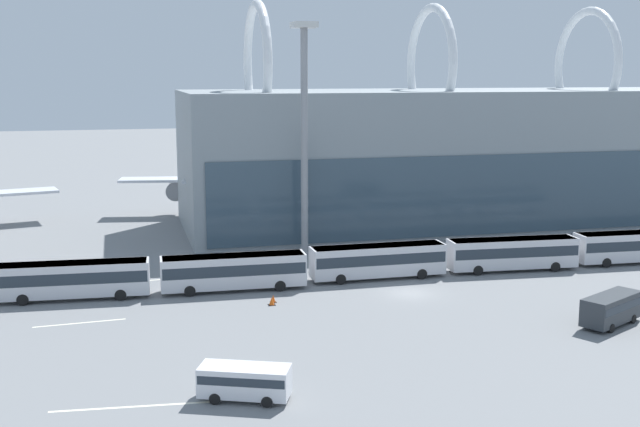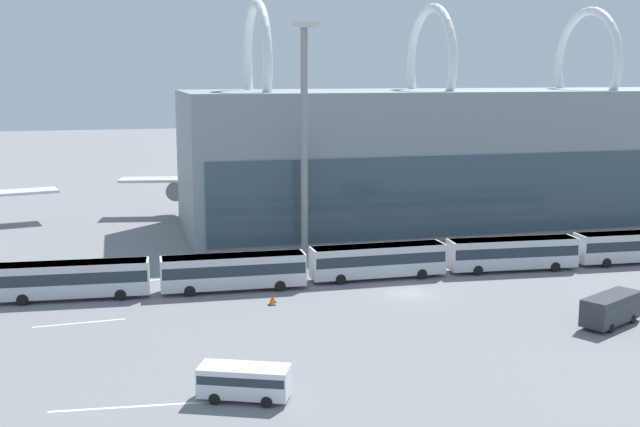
# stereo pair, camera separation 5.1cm
# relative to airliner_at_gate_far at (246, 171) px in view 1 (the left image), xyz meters

# --- Properties ---
(ground_plane) EXTENTS (440.00, 440.00, 0.00)m
(ground_plane) POSITION_rel_airliner_at_gate_far_xyz_m (7.50, -45.31, -5.91)
(ground_plane) COLOR slate
(airliner_at_gate_far) EXTENTS (34.80, 39.31, 13.93)m
(airliner_at_gate_far) POSITION_rel_airliner_at_gate_far_xyz_m (0.00, 0.00, 0.00)
(airliner_at_gate_far) COLOR silver
(airliner_at_gate_far) RESTS_ON ground_plane
(airliner_parked_remote) EXTENTS (36.79, 35.15, 13.56)m
(airliner_parked_remote) POSITION_rel_airliner_at_gate_far_xyz_m (46.83, 6.14, -1.25)
(airliner_parked_remote) COLOR silver
(airliner_parked_remote) RESTS_ON ground_plane
(shuttle_bus_1) EXTENTS (13.20, 3.44, 3.26)m
(shuttle_bus_1) POSITION_rel_airliner_at_gate_far_xyz_m (-21.71, -39.81, -3.99)
(shuttle_bus_1) COLOR silver
(shuttle_bus_1) RESTS_ON ground_plane
(shuttle_bus_2) EXTENTS (13.14, 3.04, 3.26)m
(shuttle_bus_2) POSITION_rel_airliner_at_gate_far_xyz_m (-7.71, -40.43, -3.99)
(shuttle_bus_2) COLOR silver
(shuttle_bus_2) RESTS_ON ground_plane
(shuttle_bus_3) EXTENTS (13.06, 2.70, 3.26)m
(shuttle_bus_3) POSITION_rel_airliner_at_gate_far_xyz_m (6.29, -39.68, -3.99)
(shuttle_bus_3) COLOR silver
(shuttle_bus_3) RESTS_ON ground_plane
(shuttle_bus_4) EXTENTS (13.21, 3.51, 3.26)m
(shuttle_bus_4) POSITION_rel_airliner_at_gate_far_xyz_m (20.30, -39.98, -3.99)
(shuttle_bus_4) COLOR silver
(shuttle_bus_4) RESTS_ON ground_plane
(shuttle_bus_5) EXTENTS (13.17, 3.23, 3.26)m
(shuttle_bus_5) POSITION_rel_airliner_at_gate_far_xyz_m (34.30, -40.19, -3.99)
(shuttle_bus_5) COLOR silver
(shuttle_bus_5) RESTS_ON ground_plane
(service_van_foreground) EXTENTS (6.27, 4.68, 2.42)m
(service_van_foreground) POSITION_rel_airliner_at_gate_far_xyz_m (19.52, -57.79, -4.49)
(service_van_foreground) COLOR #2D3338
(service_van_foreground) RESTS_ON ground_plane
(service_van_crossing) EXTENTS (5.88, 4.05, 2.10)m
(service_van_crossing) POSITION_rel_airliner_at_gate_far_xyz_m (-10.63, -65.10, -4.66)
(service_van_crossing) COLOR silver
(service_van_crossing) RESTS_ON ground_plane
(floodlight_mast) EXTENTS (2.53, 2.53, 24.76)m
(floodlight_mast) POSITION_rel_airliner_at_gate_far_xyz_m (2.03, -27.16, 8.93)
(floodlight_mast) COLOR gray
(floodlight_mast) RESTS_ON ground_plane
(lane_stripe_0) EXTENTS (7.59, 0.74, 0.01)m
(lane_stripe_0) POSITION_rel_airliner_at_gate_far_xyz_m (-12.15, -34.77, -5.91)
(lane_stripe_0) COLOR silver
(lane_stripe_0) RESTS_ON ground_plane
(lane_stripe_1) EXTENTS (9.91, 1.19, 0.01)m
(lane_stripe_1) POSITION_rel_airliner_at_gate_far_xyz_m (-17.16, -64.55, -5.91)
(lane_stripe_1) COLOR silver
(lane_stripe_1) RESTS_ON ground_plane
(lane_stripe_2) EXTENTS (7.10, 0.69, 0.01)m
(lane_stripe_2) POSITION_rel_airliner_at_gate_far_xyz_m (-20.96, -47.01, -5.91)
(lane_stripe_2) COLOR silver
(lane_stripe_2) RESTS_ON ground_plane
(traffic_cone_0) EXTENTS (0.55, 0.55, 0.68)m
(traffic_cone_0) POSITION_rel_airliner_at_gate_far_xyz_m (-4.99, -45.12, -5.58)
(traffic_cone_0) COLOR black
(traffic_cone_0) RESTS_ON ground_plane
(traffic_cone_2) EXTENTS (0.62, 0.62, 0.69)m
(traffic_cone_2) POSITION_rel_airliner_at_gate_far_xyz_m (-5.26, -45.86, -5.58)
(traffic_cone_2) COLOR black
(traffic_cone_2) RESTS_ON ground_plane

